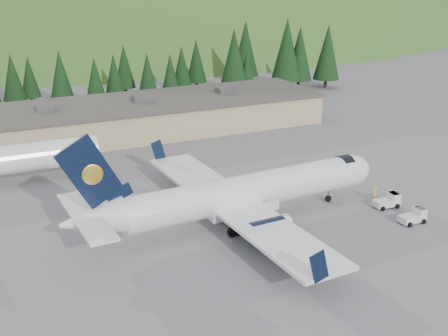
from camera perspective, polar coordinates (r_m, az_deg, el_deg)
ground at (r=60.43m, az=2.42°, el=-5.31°), size 600.00×600.00×0.00m
airliner at (r=58.67m, az=1.58°, el=-2.71°), size 35.90×33.66×11.92m
baggage_tug_a at (r=66.06m, az=16.36°, el=-3.23°), size 3.03×1.95×1.57m
baggage_tug_b at (r=62.97m, az=18.75°, el=-4.66°), size 2.88×1.75×1.53m
terminal_building at (r=91.78m, az=-11.41°, el=4.85°), size 71.00×17.00×6.10m
ramp_worker at (r=67.12m, az=15.03°, el=-2.52°), size 0.81×0.73×1.85m
tree_line at (r=110.98m, az=-14.95°, el=9.65°), size 115.16×18.11×14.46m
hills at (r=288.81m, az=-7.37°, el=-2.51°), size 614.00×330.00×300.00m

